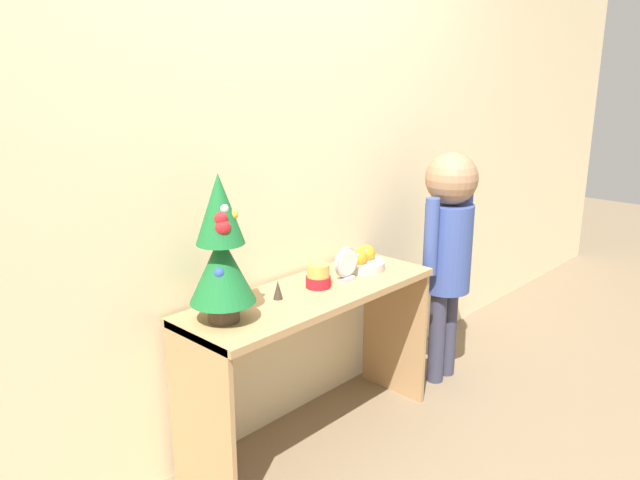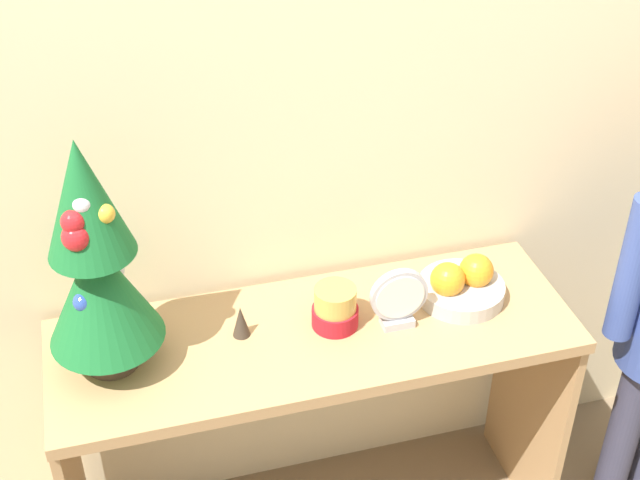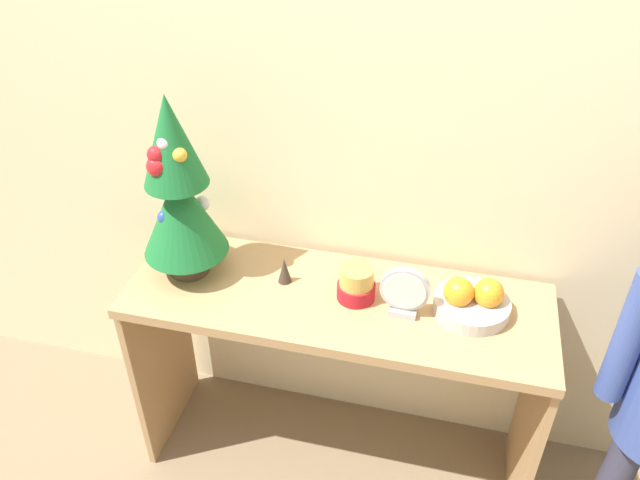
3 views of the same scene
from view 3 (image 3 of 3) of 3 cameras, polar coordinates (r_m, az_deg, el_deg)
The scene contains 7 objects.
back_wall at distance 1.63m, azimuth 3.81°, elevation 15.87°, with size 7.00×0.05×2.50m, color beige.
console_table at distance 1.81m, azimuth 1.48°, elevation -8.88°, with size 1.16×0.40×0.68m.
mini_tree at distance 1.69m, azimuth -12.84°, elevation 4.40°, with size 0.24×0.24×0.53m.
fruit_bowl at distance 1.69m, azimuth 13.75°, elevation -5.40°, with size 0.20×0.20×0.10m.
singing_bowl at distance 1.68m, azimuth 3.34°, elevation -4.02°, with size 0.10×0.10×0.10m.
desk_clock at distance 1.62m, azimuth 7.74°, elevation -4.80°, with size 0.13×0.04×0.15m.
figurine at distance 1.74m, azimuth -3.26°, elevation -2.78°, with size 0.04×0.04×0.08m.
Camera 3 is at (0.26, -1.08, 1.79)m, focal length 35.00 mm.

